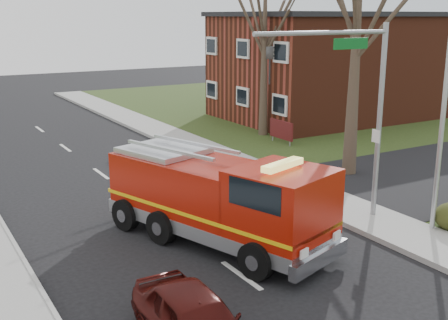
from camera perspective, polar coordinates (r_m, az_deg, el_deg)
ground at (r=15.93m, az=1.77°, el=-11.66°), size 120.00×120.00×0.00m
sidewalk_right at (r=19.66m, az=17.35°, el=-6.89°), size 2.40×80.00×0.15m
brick_building at (r=40.33m, az=11.14°, el=9.44°), size 15.40×10.40×7.25m
health_center_sign at (r=31.17m, az=5.84°, el=3.05°), size 0.12×2.00×1.40m
bare_tree_near at (r=24.93m, az=13.48°, el=15.01°), size 6.00×6.00×12.00m
bare_tree_far at (r=32.89m, az=4.17°, el=13.52°), size 5.25×5.25×10.50m
traffic_signal_mast at (r=18.85m, az=12.99°, el=7.08°), size 5.29×0.18×6.80m
streetlight_pole at (r=18.96m, az=21.42°, el=6.02°), size 1.48×0.16×8.40m
fire_engine at (r=17.60m, az=-0.51°, el=-4.17°), size 4.85×8.03×3.06m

